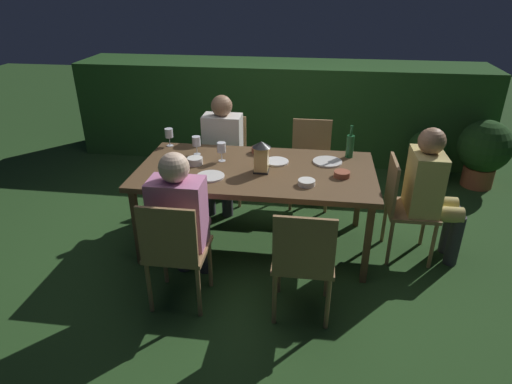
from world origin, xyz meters
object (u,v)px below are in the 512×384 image
Objects in this scene: chair_side_left_b at (303,259)px; person_in_mustard at (431,189)px; plate_b at (210,176)px; wine_glass_a at (169,134)px; plate_c at (276,162)px; chair_side_left_a at (175,249)px; green_bottle_on_table at (350,145)px; wine_glass_c at (196,142)px; lantern_centerpiece at (261,155)px; dining_table at (256,174)px; potted_plant_by_hedge at (426,156)px; bowl_olives at (195,161)px; bowl_salad at (342,174)px; person_in_cream at (222,147)px; bowl_dip at (307,182)px; plate_a at (327,162)px; bowl_bread at (260,150)px; chair_side_right_a at (226,154)px; person_in_pink at (181,216)px; chair_head_far at (403,204)px; wine_glass_b at (221,148)px; chair_side_right_b at (310,159)px; potted_plant_corner at (484,150)px.

person_in_mustard is (0.99, 0.90, 0.15)m from chair_side_left_b.
wine_glass_a is at bearing 129.85° from plate_b.
wine_glass_a reaches higher than plate_c.
green_bottle_on_table is (1.23, 1.27, 0.36)m from chair_side_left_a.
wine_glass_c reaches higher than chair_side_left_a.
lantern_centerpiece is 1.17× the size of plate_b.
dining_table is 0.41m from plate_b.
bowl_olives is at bearing -146.22° from potted_plant_by_hedge.
bowl_salad is 1.97m from potted_plant_by_hedge.
person_in_cream reaches higher than bowl_dip.
person_in_mustard is 5.07× the size of plate_b.
green_bottle_on_table is at bearing 79.93° from bowl_salad.
lantern_centerpiece is at bearing -8.18° from bowl_olives.
plate_a is at bearing 19.85° from dining_table.
dining_table is 13.48× the size of bowl_bread.
lantern_centerpiece reaches higher than plate_a.
bowl_olives is (-0.09, -0.88, 0.28)m from chair_side_right_a.
wine_glass_a is (-1.67, 0.06, 0.01)m from green_bottle_on_table.
person_in_pink reaches higher than bowl_dip.
bowl_olives is (0.35, -0.41, -0.09)m from wine_glass_a.
person_in_mustard is 5.49× the size of plate_c.
wine_glass_b reaches higher than chair_head_far.
wine_glass_b is (-0.32, 0.13, 0.17)m from dining_table.
lantern_centerpiece is 0.42× the size of potted_plant_by_hedge.
green_bottle_on_table reaches higher than bowl_dip.
lantern_centerpiece is 0.91× the size of green_bottle_on_table.
green_bottle_on_table is at bearing 75.03° from chair_side_left_b.
dining_table is at bearing -116.21° from chair_side_right_b.
plate_a is 1.03m from plate_b.
chair_side_right_a is at bearing 46.99° from wine_glass_a.
chair_side_left_b is 1.00× the size of chair_side_left_a.
chair_side_left_a is 6.54× the size of bowl_dip.
plate_b is (-0.78, 0.68, 0.26)m from chair_side_left_b.
chair_side_left_b is 1.00× the size of chair_head_far.
bowl_olives is (-1.77, 0.03, 0.28)m from chair_head_far.
lantern_centerpiece is 0.45m from bowl_dip.
plate_b is at bearing -172.85° from person_in_mustard.
bowl_dip is (0.27, -0.43, 0.02)m from plate_c.
chair_side_right_a is 1.49m from bowl_dip.
wine_glass_b reaches higher than bowl_olives.
green_bottle_on_table is at bearing -143.19° from potted_plant_corner.
chair_side_right_a is at bearing 116.21° from dining_table.
green_bottle_on_table reaches higher than chair_side_right_b.
potted_plant_by_hedge is at bearing 45.85° from person_in_pink.
chair_side_left_b is at bearing -45.11° from wine_glass_a.
bowl_dip is at bearing 26.76° from person_in_pink.
bowl_dip reaches higher than plate_c.
potted_plant_corner is at bearing 23.87° from wine_glass_c.
potted_plant_by_hedge is (1.32, 1.82, -0.42)m from bowl_dip.
person_in_pink is at bearing -82.41° from wine_glass_c.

